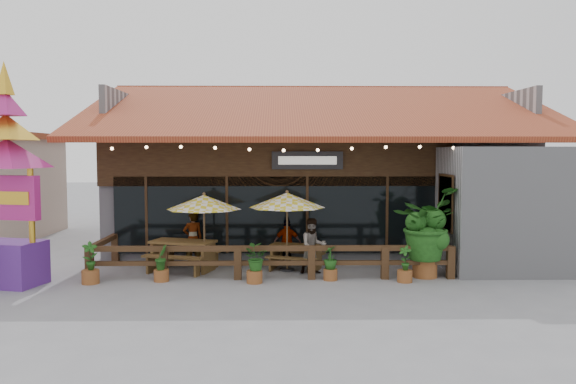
{
  "coord_description": "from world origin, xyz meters",
  "views": [
    {
      "loc": [
        -1.39,
        -15.54,
        3.43
      ],
      "look_at": [
        -1.1,
        1.5,
        2.24
      ],
      "focal_mm": 35.0,
      "sensor_mm": 36.0,
      "label": 1
    }
  ],
  "objects_px": {
    "umbrella_left": "(204,203)",
    "picnic_table_right": "(296,253)",
    "umbrella_right": "(287,201)",
    "tropical_plant": "(426,225)",
    "thai_sign_tower": "(7,159)",
    "picnic_table_left": "(183,250)"
  },
  "relations": [
    {
      "from": "umbrella_left",
      "to": "picnic_table_right",
      "type": "xyz_separation_m",
      "value": [
        2.67,
        0.24,
        -1.51
      ]
    },
    {
      "from": "umbrella_right",
      "to": "tropical_plant",
      "type": "xyz_separation_m",
      "value": [
        3.8,
        -0.93,
        -0.61
      ]
    },
    {
      "from": "thai_sign_tower",
      "to": "umbrella_right",
      "type": "bearing_deg",
      "value": 13.31
    },
    {
      "from": "picnic_table_left",
      "to": "picnic_table_right",
      "type": "bearing_deg",
      "value": 2.54
    },
    {
      "from": "tropical_plant",
      "to": "umbrella_right",
      "type": "bearing_deg",
      "value": 166.25
    },
    {
      "from": "tropical_plant",
      "to": "thai_sign_tower",
      "type": "bearing_deg",
      "value": -175.99
    },
    {
      "from": "umbrella_right",
      "to": "picnic_table_right",
      "type": "xyz_separation_m",
      "value": [
        0.27,
        0.21,
        -1.56
      ]
    },
    {
      "from": "picnic_table_right",
      "to": "thai_sign_tower",
      "type": "distance_m",
      "value": 8.19
    },
    {
      "from": "picnic_table_left",
      "to": "tropical_plant",
      "type": "height_order",
      "value": "tropical_plant"
    },
    {
      "from": "umbrella_left",
      "to": "umbrella_right",
      "type": "xyz_separation_m",
      "value": [
        2.4,
        0.03,
        0.05
      ]
    },
    {
      "from": "picnic_table_right",
      "to": "thai_sign_tower",
      "type": "height_order",
      "value": "thai_sign_tower"
    },
    {
      "from": "picnic_table_left",
      "to": "thai_sign_tower",
      "type": "xyz_separation_m",
      "value": [
        -4.16,
        -1.76,
        2.68
      ]
    },
    {
      "from": "thai_sign_tower",
      "to": "tropical_plant",
      "type": "xyz_separation_m",
      "value": [
        10.99,
        0.77,
        -1.83
      ]
    },
    {
      "from": "umbrella_left",
      "to": "thai_sign_tower",
      "type": "height_order",
      "value": "thai_sign_tower"
    },
    {
      "from": "picnic_table_left",
      "to": "tropical_plant",
      "type": "xyz_separation_m",
      "value": [
        6.84,
        -0.99,
        0.85
      ]
    },
    {
      "from": "umbrella_left",
      "to": "picnic_table_left",
      "type": "distance_m",
      "value": 1.55
    },
    {
      "from": "picnic_table_right",
      "to": "picnic_table_left",
      "type": "bearing_deg",
      "value": -177.46
    },
    {
      "from": "umbrella_left",
      "to": "thai_sign_tower",
      "type": "relative_size",
      "value": 0.37
    },
    {
      "from": "umbrella_left",
      "to": "tropical_plant",
      "type": "bearing_deg",
      "value": -8.23
    },
    {
      "from": "umbrella_left",
      "to": "picnic_table_right",
      "type": "relative_size",
      "value": 1.25
    },
    {
      "from": "tropical_plant",
      "to": "picnic_table_right",
      "type": "bearing_deg",
      "value": 162.19
    },
    {
      "from": "umbrella_right",
      "to": "tropical_plant",
      "type": "distance_m",
      "value": 3.96
    }
  ]
}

